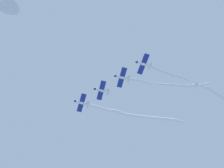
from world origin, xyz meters
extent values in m
ellipsoid|color=silver|center=(2.48, -0.45, 81.32)|extent=(4.10, 3.90, 0.96)
sphere|color=navy|center=(0.83, 1.08, 81.32)|extent=(1.16, 1.16, 0.82)
ellipsoid|color=#1E2847|center=(2.05, -0.05, 81.68)|extent=(1.30, 1.27, 0.51)
cube|color=navy|center=(2.36, -0.34, 81.19)|extent=(5.83, 6.10, 0.13)
cube|color=silver|center=(3.92, -1.79, 81.41)|extent=(2.47, 2.57, 0.11)
cube|color=navy|center=(3.86, -1.73, 81.91)|extent=(0.87, 0.82, 1.32)
cylinder|color=white|center=(5.28, -3.01, 81.25)|extent=(2.80, 2.62, 0.98)
cylinder|color=white|center=(7.59, -5.04, 81.24)|extent=(3.08, 2.87, 0.95)
cylinder|color=white|center=(9.81, -7.27, 81.32)|extent=(2.77, 2.92, 1.16)
cylinder|color=white|center=(11.96, -9.42, 81.28)|extent=(3.03, 2.70, 1.26)
cylinder|color=white|center=(14.12, -11.56, 81.16)|extent=(2.72, 2.92, 0.97)
cylinder|color=white|center=(16.26, -13.98, 81.30)|extent=(3.07, 3.16, 1.27)
cylinder|color=white|center=(18.35, -16.57, 81.44)|extent=(2.68, 3.19, 0.96)
cylinder|color=white|center=(20.30, -19.10, 81.55)|extent=(2.81, 3.02, 1.23)
cylinder|color=white|center=(22.37, -21.65, 81.78)|extent=(2.98, 3.26, 1.25)
cylinder|color=white|center=(24.57, -24.10, 81.93)|extent=(2.95, 2.91, 1.03)
sphere|color=white|center=(4.20, -2.05, 81.27)|extent=(0.94, 0.94, 0.94)
sphere|color=white|center=(6.36, -3.96, 81.24)|extent=(0.94, 0.94, 0.94)
sphere|color=white|center=(8.82, -6.12, 81.24)|extent=(0.94, 0.94, 0.94)
sphere|color=white|center=(10.80, -8.43, 81.41)|extent=(0.94, 0.94, 0.94)
sphere|color=white|center=(13.12, -10.41, 81.15)|extent=(0.94, 0.94, 0.94)
sphere|color=white|center=(15.13, -12.71, 81.17)|extent=(0.94, 0.94, 0.94)
sphere|color=white|center=(17.39, -15.25, 81.43)|extent=(0.94, 0.94, 0.94)
sphere|color=white|center=(19.30, -17.89, 81.44)|extent=(0.94, 0.94, 0.94)
sphere|color=white|center=(21.29, -20.31, 81.66)|extent=(0.94, 0.94, 0.94)
sphere|color=white|center=(23.44, -22.98, 81.89)|extent=(0.94, 0.94, 0.94)
sphere|color=white|center=(25.70, -25.23, 81.96)|extent=(0.94, 0.94, 0.94)
ellipsoid|color=silver|center=(1.92, -8.18, 81.57)|extent=(3.95, 4.05, 0.96)
sphere|color=navy|center=(0.36, -6.56, 81.57)|extent=(1.16, 1.16, 0.82)
ellipsoid|color=#1E2847|center=(1.51, -7.76, 81.93)|extent=(1.28, 1.29, 0.51)
cube|color=navy|center=(1.81, -8.06, 81.44)|extent=(6.04, 5.90, 0.13)
cube|color=silver|center=(3.29, -9.60, 81.66)|extent=(2.55, 2.50, 0.11)
cube|color=navy|center=(3.22, -9.53, 82.16)|extent=(0.83, 0.86, 1.32)
ellipsoid|color=silver|center=(1.36, -15.91, 81.82)|extent=(3.95, 4.06, 0.96)
sphere|color=navy|center=(-0.19, -14.29, 81.82)|extent=(1.16, 1.16, 0.82)
ellipsoid|color=#1E2847|center=(0.96, -15.49, 82.18)|extent=(1.28, 1.29, 0.51)
cube|color=navy|center=(1.25, -15.80, 81.69)|extent=(6.04, 5.89, 0.13)
cube|color=silver|center=(2.73, -17.33, 81.91)|extent=(2.55, 2.50, 0.11)
cube|color=navy|center=(2.67, -17.27, 82.41)|extent=(0.83, 0.86, 1.32)
cylinder|color=white|center=(4.00, -18.78, 81.82)|extent=(2.52, 2.76, 0.76)
cylinder|color=white|center=(5.94, -20.96, 81.77)|extent=(2.41, 2.44, 0.88)
cylinder|color=white|center=(7.67, -23.04, 81.52)|extent=(2.19, 2.53, 1.01)
cylinder|color=white|center=(9.20, -25.25, 81.44)|extent=(2.07, 2.62, 0.83)
cylinder|color=white|center=(10.60, -27.41, 81.39)|extent=(1.97, 2.39, 0.99)
cylinder|color=white|center=(12.11, -29.69, 81.10)|extent=(2.32, 2.89, 1.03)
cylinder|color=white|center=(13.61, -32.02, 81.00)|extent=(1.91, 2.45, 0.80)
cylinder|color=white|center=(14.85, -34.36, 81.01)|extent=(1.79, 2.83, 0.80)
cylinder|color=white|center=(15.84, -37.01, 80.92)|extent=(1.47, 2.92, 0.73)
sphere|color=white|center=(2.99, -17.61, 81.77)|extent=(0.63, 0.63, 0.63)
sphere|color=white|center=(5.00, -19.95, 81.87)|extent=(0.63, 0.63, 0.63)
sphere|color=white|center=(6.88, -21.96, 81.67)|extent=(0.63, 0.63, 0.63)
sphere|color=white|center=(8.46, -24.11, 81.37)|extent=(0.63, 0.63, 0.63)
sphere|color=white|center=(9.94, -26.39, 81.52)|extent=(0.63, 0.63, 0.63)
sphere|color=white|center=(11.27, -28.43, 81.25)|extent=(0.63, 0.63, 0.63)
sphere|color=white|center=(12.96, -30.96, 80.94)|extent=(0.63, 0.63, 0.63)
sphere|color=white|center=(14.27, -33.08, 81.07)|extent=(0.63, 0.63, 0.63)
sphere|color=white|center=(15.42, -35.64, 80.95)|extent=(0.63, 0.63, 0.63)
sphere|color=white|center=(16.25, -38.38, 80.89)|extent=(0.63, 0.63, 0.63)
ellipsoid|color=silver|center=(0.81, -23.64, 82.07)|extent=(4.13, 3.87, 0.96)
sphere|color=navy|center=(-0.86, -22.14, 82.07)|extent=(1.15, 1.15, 0.82)
ellipsoid|color=#1E2847|center=(0.37, -23.25, 82.43)|extent=(1.30, 1.26, 0.51)
cube|color=navy|center=(0.69, -23.53, 81.94)|extent=(5.78, 6.14, 0.13)
cube|color=silver|center=(2.27, -24.97, 82.16)|extent=(2.46, 2.58, 0.11)
cube|color=navy|center=(2.20, -24.90, 82.66)|extent=(0.88, 0.81, 1.32)
cylinder|color=white|center=(3.89, -26.10, 81.90)|extent=(3.15, 2.38, 1.00)
cylinder|color=white|center=(6.47, -28.10, 81.71)|extent=(3.03, 2.78, 0.91)
cylinder|color=white|center=(9.08, -30.34, 81.69)|extent=(3.23, 2.82, 0.87)
cylinder|color=white|center=(11.70, -32.43, 81.67)|extent=(2.99, 2.51, 0.92)
cylinder|color=white|center=(14.17, -34.41, 81.63)|extent=(2.95, 2.61, 0.82)
cylinder|color=white|center=(16.66, -36.47, 81.41)|extent=(3.11, 2.65, 1.32)
cylinder|color=white|center=(19.31, -38.23, 81.02)|extent=(3.19, 2.09, 1.04)
cylinder|color=white|center=(22.14, -39.67, 80.81)|extent=(3.24, 2.10, 0.90)
sphere|color=white|center=(2.55, -25.22, 82.02)|extent=(0.74, 0.74, 0.74)
sphere|color=white|center=(5.23, -26.99, 81.78)|extent=(0.74, 0.74, 0.74)
sphere|color=white|center=(7.72, -29.22, 81.64)|extent=(0.74, 0.74, 0.74)
sphere|color=white|center=(10.45, -31.46, 81.75)|extent=(0.74, 0.74, 0.74)
sphere|color=white|center=(12.94, -33.39, 81.59)|extent=(0.74, 0.74, 0.74)
sphere|color=white|center=(15.40, -35.44, 81.67)|extent=(0.74, 0.74, 0.74)
sphere|color=white|center=(17.92, -37.51, 81.16)|extent=(0.74, 0.74, 0.74)
sphere|color=white|center=(20.70, -38.95, 80.88)|extent=(0.74, 0.74, 0.74)
sphere|color=white|center=(23.58, -40.39, 80.74)|extent=(0.74, 0.74, 0.74)
ellipsoid|color=silver|center=(-35.17, -3.06, 71.05)|extent=(10.61, 7.68, 4.33)
camera|label=1|loc=(-32.17, -31.65, 1.78)|focal=45.80mm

